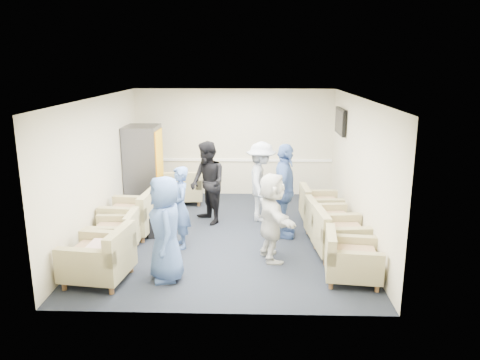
{
  "coord_description": "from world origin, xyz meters",
  "views": [
    {
      "loc": [
        0.51,
        -8.74,
        3.35
      ],
      "look_at": [
        0.23,
        0.2,
        1.08
      ],
      "focal_mm": 35.0,
      "sensor_mm": 36.0,
      "label": 1
    }
  ],
  "objects_px": {
    "vending_machine": "(144,166)",
    "armchair_corner": "(184,189)",
    "armchair_left_mid": "(117,235)",
    "person_mid_right": "(284,191)",
    "armchair_right_midnear": "(338,237)",
    "armchair_right_midfar": "(327,223)",
    "person_back_right": "(261,182)",
    "armchair_right_far": "(318,207)",
    "armchair_left_near": "(102,259)",
    "person_front_left": "(165,229)",
    "person_front_right": "(272,217)",
    "person_mid_left": "(180,208)",
    "armchair_right_near": "(349,260)",
    "person_back_left": "(208,183)",
    "armchair_left_far": "(133,217)"
  },
  "relations": [
    {
      "from": "armchair_right_midnear",
      "to": "person_mid_right",
      "type": "distance_m",
      "value": 1.42
    },
    {
      "from": "person_mid_right",
      "to": "person_mid_left",
      "type": "bearing_deg",
      "value": 114.2
    },
    {
      "from": "armchair_corner",
      "to": "person_back_right",
      "type": "xyz_separation_m",
      "value": [
        1.85,
        -1.22,
        0.5
      ]
    },
    {
      "from": "armchair_right_midfar",
      "to": "person_back_right",
      "type": "distance_m",
      "value": 1.76
    },
    {
      "from": "armchair_left_far",
      "to": "person_back_right",
      "type": "xyz_separation_m",
      "value": [
        2.55,
        0.98,
        0.49
      ]
    },
    {
      "from": "armchair_corner",
      "to": "person_mid_left",
      "type": "bearing_deg",
      "value": 91.99
    },
    {
      "from": "armchair_left_mid",
      "to": "person_back_right",
      "type": "relative_size",
      "value": 0.48
    },
    {
      "from": "person_front_left",
      "to": "person_back_left",
      "type": "height_order",
      "value": "person_back_left"
    },
    {
      "from": "vending_machine",
      "to": "person_mid_left",
      "type": "xyz_separation_m",
      "value": [
        1.26,
        -2.58,
        -0.19
      ]
    },
    {
      "from": "armchair_left_near",
      "to": "person_front_left",
      "type": "bearing_deg",
      "value": 104.02
    },
    {
      "from": "armchair_left_near",
      "to": "person_mid_left",
      "type": "xyz_separation_m",
      "value": [
        1.02,
        1.44,
        0.39
      ]
    },
    {
      "from": "armchair_right_midfar",
      "to": "armchair_left_far",
      "type": "bearing_deg",
      "value": 82.39
    },
    {
      "from": "armchair_right_near",
      "to": "vending_machine",
      "type": "xyz_separation_m",
      "value": [
        -4.1,
        3.85,
        0.62
      ]
    },
    {
      "from": "armchair_corner",
      "to": "person_back_right",
      "type": "bearing_deg",
      "value": 141.51
    },
    {
      "from": "person_front_left",
      "to": "person_mid_right",
      "type": "height_order",
      "value": "person_mid_right"
    },
    {
      "from": "person_back_right",
      "to": "armchair_right_midfar",
      "type": "bearing_deg",
      "value": -128.98
    },
    {
      "from": "armchair_right_near",
      "to": "vending_machine",
      "type": "bearing_deg",
      "value": 53.24
    },
    {
      "from": "armchair_right_far",
      "to": "vending_machine",
      "type": "relative_size",
      "value": 0.45
    },
    {
      "from": "armchair_right_near",
      "to": "person_mid_right",
      "type": "bearing_deg",
      "value": 32.28
    },
    {
      "from": "armchair_left_far",
      "to": "person_back_left",
      "type": "distance_m",
      "value": 1.69
    },
    {
      "from": "armchair_right_midfar",
      "to": "person_back_left",
      "type": "xyz_separation_m",
      "value": [
        -2.38,
        0.9,
        0.54
      ]
    },
    {
      "from": "armchair_right_midfar",
      "to": "vending_machine",
      "type": "bearing_deg",
      "value": 56.56
    },
    {
      "from": "armchair_left_near",
      "to": "armchair_left_mid",
      "type": "relative_size",
      "value": 1.27
    },
    {
      "from": "armchair_right_far",
      "to": "vending_machine",
      "type": "height_order",
      "value": "vending_machine"
    },
    {
      "from": "person_front_left",
      "to": "person_mid_right",
      "type": "relative_size",
      "value": 0.91
    },
    {
      "from": "armchair_left_mid",
      "to": "person_mid_right",
      "type": "bearing_deg",
      "value": 104.73
    },
    {
      "from": "armchair_left_mid",
      "to": "person_front_right",
      "type": "bearing_deg",
      "value": 83.74
    },
    {
      "from": "person_mid_left",
      "to": "person_mid_right",
      "type": "distance_m",
      "value": 2.03
    },
    {
      "from": "armchair_right_midnear",
      "to": "armchair_left_mid",
      "type": "bearing_deg",
      "value": 83.5
    },
    {
      "from": "armchair_corner",
      "to": "person_front_left",
      "type": "bearing_deg",
      "value": 89.44
    },
    {
      "from": "armchair_left_far",
      "to": "person_front_right",
      "type": "xyz_separation_m",
      "value": [
        2.71,
        -1.1,
        0.4
      ]
    },
    {
      "from": "armchair_left_mid",
      "to": "person_back_left",
      "type": "distance_m",
      "value": 2.27
    },
    {
      "from": "person_front_left",
      "to": "person_mid_left",
      "type": "xyz_separation_m",
      "value": [
        0.02,
        1.32,
        -0.08
      ]
    },
    {
      "from": "person_mid_left",
      "to": "person_front_right",
      "type": "relative_size",
      "value": 0.99
    },
    {
      "from": "armchair_left_mid",
      "to": "person_back_left",
      "type": "bearing_deg",
      "value": 136.37
    },
    {
      "from": "armchair_right_far",
      "to": "armchair_corner",
      "type": "height_order",
      "value": "armchair_corner"
    },
    {
      "from": "person_mid_left",
      "to": "person_back_left",
      "type": "height_order",
      "value": "person_back_left"
    },
    {
      "from": "armchair_right_near",
      "to": "armchair_right_midfar",
      "type": "xyz_separation_m",
      "value": [
        -0.09,
        1.73,
        -0.0
      ]
    },
    {
      "from": "armchair_right_far",
      "to": "person_back_right",
      "type": "distance_m",
      "value": 1.34
    },
    {
      "from": "armchair_left_mid",
      "to": "armchair_right_midnear",
      "type": "relative_size",
      "value": 0.84
    },
    {
      "from": "armchair_left_near",
      "to": "vending_machine",
      "type": "xyz_separation_m",
      "value": [
        -0.24,
        4.01,
        0.58
      ]
    },
    {
      "from": "vending_machine",
      "to": "armchair_corner",
      "type": "bearing_deg",
      "value": 13.12
    },
    {
      "from": "armchair_left_mid",
      "to": "person_front_right",
      "type": "height_order",
      "value": "person_front_right"
    },
    {
      "from": "armchair_left_near",
      "to": "person_front_left",
      "type": "height_order",
      "value": "person_front_left"
    },
    {
      "from": "armchair_right_midnear",
      "to": "armchair_corner",
      "type": "distance_m",
      "value": 4.46
    },
    {
      "from": "person_front_left",
      "to": "person_mid_left",
      "type": "bearing_deg",
      "value": 162.4
    },
    {
      "from": "armchair_right_midfar",
      "to": "armchair_right_far",
      "type": "xyz_separation_m",
      "value": [
        -0.03,
        1.04,
        -0.01
      ]
    },
    {
      "from": "armchair_left_mid",
      "to": "armchair_corner",
      "type": "xyz_separation_m",
      "value": [
        0.76,
        3.05,
        0.03
      ]
    },
    {
      "from": "person_front_left",
      "to": "armchair_left_mid",
      "type": "bearing_deg",
      "value": -150.83
    },
    {
      "from": "person_mid_right",
      "to": "person_front_right",
      "type": "xyz_separation_m",
      "value": [
        -0.28,
        -1.11,
        -0.15
      ]
    }
  ]
}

